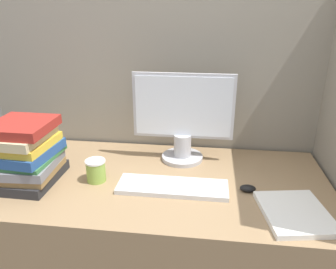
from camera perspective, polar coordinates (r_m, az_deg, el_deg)
The scene contains 8 objects.
cubicle_panel_rear at distance 1.79m, azimuth -0.03°, elevation -0.16°, with size 1.89×0.04×1.63m.
desk at distance 1.67m, azimuth -1.92°, elevation -19.31°, with size 1.49×0.74×0.77m.
monitor at distance 1.55m, azimuth 2.62°, elevation 2.32°, with size 0.47×0.20×0.43m.
keyboard at distance 1.37m, azimuth 0.80°, elevation -9.11°, with size 0.46×0.15×0.02m.
mouse at distance 1.39m, azimuth 13.73°, elevation -9.10°, with size 0.07×0.04×0.03m.
coffee_cup at distance 1.45m, azimuth -12.44°, elevation -6.14°, with size 0.09×0.09×0.10m.
book_stack at distance 1.49m, azimuth -23.24°, elevation -3.13°, with size 0.24×0.29×0.27m.
paper_pile at distance 1.30m, azimuth 21.23°, elevation -12.60°, with size 0.27×0.31×0.02m.
Camera 1 is at (0.21, -0.87, 1.48)m, focal length 35.00 mm.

